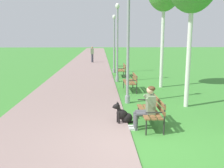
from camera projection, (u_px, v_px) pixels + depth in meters
name	position (u px, v px, depth m)	size (l,w,h in m)	color
ground_plane	(142.00, 144.00, 6.12)	(120.00, 120.00, 0.00)	#3D8433
paved_path	(90.00, 59.00, 29.57)	(4.06, 60.00, 0.04)	gray
park_bench_near	(152.00, 109.00, 7.23)	(0.55, 1.50, 0.85)	brown
park_bench_mid	(131.00, 81.00, 12.04)	(0.55, 1.50, 0.85)	brown
park_bench_far	(122.00, 69.00, 16.45)	(0.55, 1.50, 0.85)	brown
person_seated_on_near_bench	(147.00, 106.00, 6.99)	(0.74, 0.49, 1.25)	#4C4C51
dog_black	(124.00, 115.00, 7.50)	(0.81, 0.41, 0.71)	black
lamp_post_near	(128.00, 42.00, 9.45)	(0.24, 0.24, 4.64)	gray
lamp_post_mid	(117.00, 42.00, 14.22)	(0.24, 0.24, 4.47)	gray
lamp_post_far	(114.00, 43.00, 17.95)	(0.24, 0.24, 4.17)	gray
pedestrian_distant	(92.00, 55.00, 25.49)	(0.32, 0.22, 1.65)	#383842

